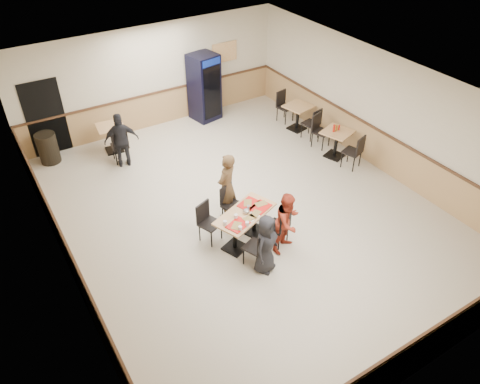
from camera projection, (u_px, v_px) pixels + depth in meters
ground at (244, 211)px, 10.93m from camera, size 10.00×10.00×0.00m
room_shell at (250, 125)px, 13.08m from camera, size 10.00×10.00×10.00m
main_table at (245, 222)px, 9.83m from camera, size 1.52×1.13×0.73m
main_chairs at (244, 224)px, 9.82m from camera, size 1.71×1.93×0.93m
diner_woman_left at (266, 244)px, 9.05m from camera, size 0.76×0.67×1.31m
diner_woman_right at (288, 222)px, 9.53m from camera, size 0.81×0.72×1.38m
diner_man_opposite at (227, 186)px, 10.33m from camera, size 0.70×0.62×1.61m
lone_diner at (122, 140)px, 12.06m from camera, size 0.94×0.57×1.50m
tabletop_clutter at (248, 213)px, 9.65m from camera, size 1.22×0.92×0.12m
side_table_near at (336, 140)px, 12.55m from camera, size 0.91×0.91×0.77m
side_table_near_chair_south at (352, 151)px, 12.14m from camera, size 0.58×0.58×0.98m
side_table_near_chair_north at (322, 131)px, 12.98m from camera, size 0.58×0.58×0.98m
side_table_far at (298, 114)px, 13.79m from camera, size 0.85×0.85×0.76m
side_table_far_chair_south at (311, 123)px, 13.39m from camera, size 0.53×0.53×0.97m
side_table_far_chair_north at (285, 107)px, 14.22m from camera, size 0.53×0.53×0.97m
condiment_caddy at (336, 128)px, 12.36m from camera, size 0.23×0.06×0.20m
back_table at (112, 134)px, 12.79m from camera, size 0.79×0.79×0.77m
back_table_chair_lone at (120, 145)px, 12.39m from camera, size 0.50×0.50×0.97m
pepsi_cooler at (204, 87)px, 14.08m from camera, size 0.89×0.89×2.03m
trash_bin at (48, 148)px, 12.39m from camera, size 0.53×0.53×0.83m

